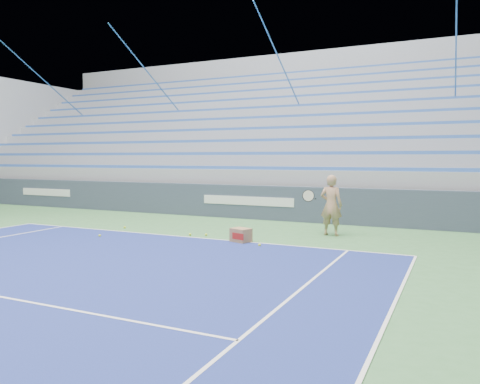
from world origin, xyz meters
The scene contains 9 objects.
sponsor_barrier centered at (0.00, 15.88, 0.55)m, with size 30.00×0.32×1.10m.
bleachers centered at (0.00, 21.60, 2.36)m, with size 31.00×9.15×7.30m.
tennis_player centered at (3.27, 13.71, 0.79)m, with size 0.90×0.82×1.56m.
ball_box centered at (1.59, 11.85, 0.17)m, with size 0.53×0.47×0.33m.
tennis_ball_0 centered at (0.01, 12.14, 0.03)m, with size 0.07×0.07×0.07m, color #D0E42E.
tennis_ball_1 centered at (2.20, 11.55, 0.03)m, with size 0.07×0.07×0.07m, color #D0E42E.
tennis_ball_2 centered at (-2.29, 12.39, 0.03)m, with size 0.07×0.07×0.07m, color #D0E42E.
tennis_ball_3 centered at (-1.95, 11.00, 0.03)m, with size 0.07×0.07×0.07m, color #D0E42E.
tennis_ball_4 centered at (0.41, 12.28, 0.03)m, with size 0.07×0.07×0.07m, color #D0E42E.
Camera 1 is at (6.24, 1.94, 2.00)m, focal length 35.00 mm.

